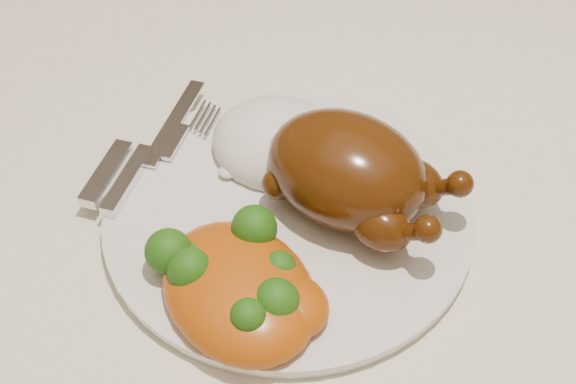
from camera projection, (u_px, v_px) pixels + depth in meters
The scene contains 7 objects.
dining_table at pixel (491, 207), 0.76m from camera, with size 1.60×0.90×0.76m.
tablecloth at pixel (506, 151), 0.70m from camera, with size 1.73×1.03×0.18m.
dinner_plate at pixel (288, 216), 0.60m from camera, with size 0.27×0.27×0.01m, color silver.
roast_chicken at pixel (351, 172), 0.57m from camera, with size 0.15×0.10×0.08m.
rice_mound at pixel (278, 143), 0.63m from camera, with size 0.12×0.12×0.06m.
mac_and_cheese at pixel (241, 287), 0.53m from camera, with size 0.15×0.14×0.05m.
cutlery at pixel (138, 160), 0.63m from camera, with size 0.06×0.16×0.01m.
Camera 1 is at (0.15, -0.52, 1.22)m, focal length 50.00 mm.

